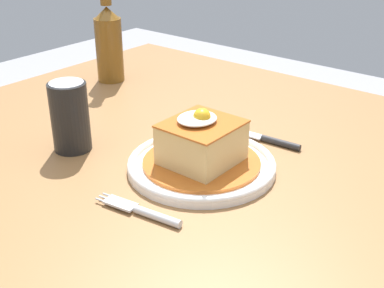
{
  "coord_description": "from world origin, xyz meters",
  "views": [
    {
      "loc": [
        -0.52,
        -0.55,
        1.15
      ],
      "look_at": [
        0.06,
        -0.09,
        0.79
      ],
      "focal_mm": 47.53,
      "sensor_mm": 36.0,
      "label": 1
    }
  ],
  "objects_px": {
    "knife": "(269,140)",
    "fork": "(145,212)",
    "soda_can": "(70,117)",
    "beer_bottle_amber": "(109,40)",
    "main_plate": "(201,164)"
  },
  "relations": [
    {
      "from": "knife",
      "to": "soda_can",
      "type": "height_order",
      "value": "soda_can"
    },
    {
      "from": "fork",
      "to": "knife",
      "type": "height_order",
      "value": "same"
    },
    {
      "from": "main_plate",
      "to": "soda_can",
      "type": "height_order",
      "value": "soda_can"
    },
    {
      "from": "fork",
      "to": "main_plate",
      "type": "bearing_deg",
      "value": 8.05
    },
    {
      "from": "soda_can",
      "to": "beer_bottle_amber",
      "type": "height_order",
      "value": "beer_bottle_amber"
    },
    {
      "from": "main_plate",
      "to": "fork",
      "type": "xyz_separation_m",
      "value": [
        -0.16,
        -0.02,
        -0.0
      ]
    },
    {
      "from": "main_plate",
      "to": "beer_bottle_amber",
      "type": "bearing_deg",
      "value": 64.14
    },
    {
      "from": "main_plate",
      "to": "knife",
      "type": "relative_size",
      "value": 1.47
    },
    {
      "from": "knife",
      "to": "soda_can",
      "type": "bearing_deg",
      "value": 132.98
    },
    {
      "from": "fork",
      "to": "soda_can",
      "type": "xyz_separation_m",
      "value": [
        0.07,
        0.25,
        0.06
      ]
    },
    {
      "from": "knife",
      "to": "fork",
      "type": "bearing_deg",
      "value": 177.98
    },
    {
      "from": "soda_can",
      "to": "main_plate",
      "type": "bearing_deg",
      "value": -69.63
    },
    {
      "from": "beer_bottle_amber",
      "to": "fork",
      "type": "bearing_deg",
      "value": -128.44
    },
    {
      "from": "main_plate",
      "to": "beer_bottle_amber",
      "type": "distance_m",
      "value": 0.51
    },
    {
      "from": "fork",
      "to": "soda_can",
      "type": "relative_size",
      "value": 1.14
    }
  ]
}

